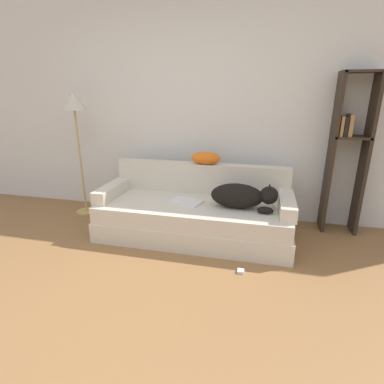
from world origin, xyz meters
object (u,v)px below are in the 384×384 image
(bookshelf, at_px, (348,148))
(couch, at_px, (194,219))
(floor_lamp, at_px, (75,111))
(laptop, at_px, (186,201))
(dog, at_px, (242,196))
(power_adapter, at_px, (241,271))
(throw_pillow, at_px, (206,158))

(bookshelf, bearing_deg, couch, -161.15)
(bookshelf, relative_size, floor_lamp, 1.12)
(laptop, distance_m, floor_lamp, 1.74)
(dog, distance_m, floor_lamp, 2.22)
(couch, height_order, power_adapter, couch)
(throw_pillow, bearing_deg, laptop, -111.43)
(couch, distance_m, dog, 0.61)
(laptop, height_order, throw_pillow, throw_pillow)
(laptop, distance_m, bookshelf, 1.82)
(throw_pillow, bearing_deg, couch, -99.00)
(dog, relative_size, power_adapter, 11.24)
(dog, height_order, throw_pillow, throw_pillow)
(dog, bearing_deg, power_adapter, -84.47)
(dog, height_order, laptop, dog)
(laptop, bearing_deg, dog, 13.43)
(couch, xyz_separation_m, power_adapter, (0.57, -0.61, -0.18))
(couch, xyz_separation_m, dog, (0.51, -0.05, 0.33))
(throw_pillow, bearing_deg, dog, -40.67)
(dog, bearing_deg, laptop, 176.57)
(bookshelf, xyz_separation_m, floor_lamp, (-3.09, -0.22, 0.35))
(dog, height_order, bookshelf, bookshelf)
(couch, xyz_separation_m, bookshelf, (1.56, 0.53, 0.76))
(dog, bearing_deg, couch, 174.62)
(throw_pillow, relative_size, floor_lamp, 0.22)
(couch, height_order, throw_pillow, throw_pillow)
(throw_pillow, distance_m, power_adapter, 1.34)
(throw_pillow, xyz_separation_m, power_adapter, (0.51, -0.96, -0.79))
(laptop, relative_size, power_adapter, 6.45)
(dog, bearing_deg, floor_lamp, 169.96)
(throw_pillow, relative_size, power_adapter, 5.61)
(bookshelf, height_order, floor_lamp, bookshelf)
(bookshelf, distance_m, power_adapter, 1.78)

